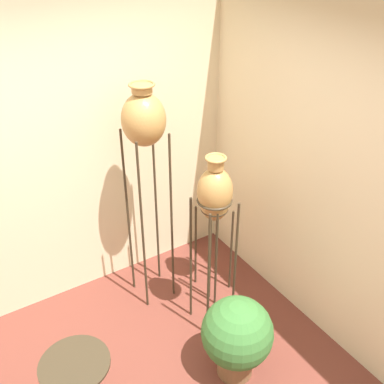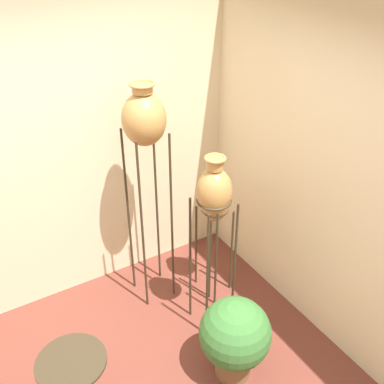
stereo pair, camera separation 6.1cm
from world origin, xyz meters
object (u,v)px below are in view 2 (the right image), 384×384
vase_stand_medium (214,195)px  vase_stand_short (215,203)px  potted_plant (235,336)px  side_table (75,380)px  vase_stand_tall (144,124)px

vase_stand_medium → vase_stand_short: (0.24, 0.34, -0.33)m
vase_stand_short → potted_plant: bearing=-114.4°
vase_stand_medium → vase_stand_short: vase_stand_medium is taller
potted_plant → side_table: bearing=170.4°
vase_stand_medium → side_table: size_ratio=2.39×
vase_stand_tall → vase_stand_medium: vase_stand_tall is taller
vase_stand_tall → potted_plant: vase_stand_tall is taller
vase_stand_tall → vase_stand_short: 0.93m
vase_stand_tall → vase_stand_medium: (0.26, -0.57, -0.41)m
vase_stand_tall → side_table: size_ratio=3.01×
vase_stand_short → potted_plant: 1.10m
vase_stand_medium → side_table: bearing=-164.6°
side_table → vase_stand_tall: bearing=42.2°
vase_stand_short → side_table: 1.73m
vase_stand_tall → side_table: (-1.02, -0.92, -1.19)m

